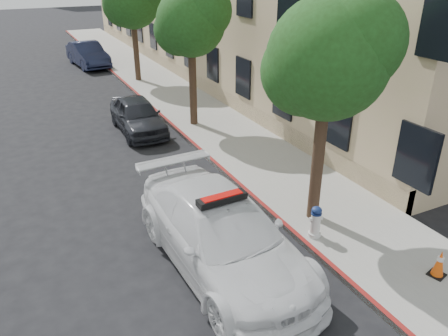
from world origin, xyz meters
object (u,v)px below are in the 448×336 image
police_car (222,234)px  traffic_cone (439,263)px  parked_car_mid (138,115)px  fire_hydrant (316,222)px  parked_car_far (88,54)px

police_car → traffic_cone: (3.87, -2.53, -0.37)m
parked_car_mid → fire_hydrant: 9.40m
parked_car_far → fire_hydrant: bearing=-93.4°
parked_car_mid → fire_hydrant: size_ratio=4.88×
parked_car_mid → parked_car_far: size_ratio=0.87×
police_car → traffic_cone: 4.64m
parked_car_far → traffic_cone: (2.64, -24.46, -0.29)m
police_car → traffic_cone: bearing=-35.4°
parked_car_far → traffic_cone: size_ratio=7.31×
police_car → parked_car_far: bearing=84.5°
police_car → parked_car_mid: bearing=83.1°
fire_hydrant → traffic_cone: size_ratio=1.30×
parked_car_far → fire_hydrant: 22.13m
police_car → parked_car_mid: 9.11m
parked_car_mid → parked_car_far: (0.50, 12.85, 0.08)m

